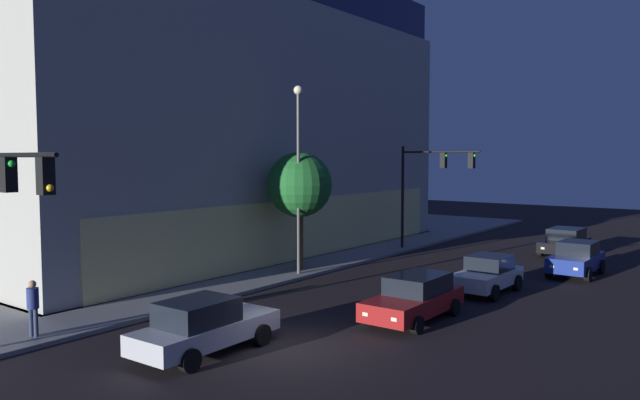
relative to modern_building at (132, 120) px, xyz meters
name	(u,v)px	position (x,y,z in m)	size (l,w,h in m)	color
ground_plane	(289,348)	(-12.41, -24.56, -8.41)	(120.00, 120.00, 0.00)	black
modern_building	(132,120)	(0.00, 0.00, 0.00)	(30.76, 31.41, 16.96)	#4C4C51
traffic_light_far_corner	(430,175)	(6.61, -19.82, -3.73)	(0.51, 5.17, 6.29)	black
street_lamp_sidewalk	(298,158)	(-3.71, -17.97, -2.69)	(0.44, 0.44, 9.02)	#505050
sidewalk_tree	(299,185)	(-2.79, -17.30, -4.03)	(3.26, 3.26, 5.89)	brown
pedestrian_waiting	(33,303)	(-16.72, -17.72, -7.19)	(0.36, 0.36, 1.79)	#2D3851
car_silver	(204,326)	(-14.32, -22.87, -7.59)	(4.72, 2.07, 1.65)	#B7BABF
car_red	(415,297)	(-7.32, -26.14, -7.60)	(4.69, 2.04, 1.59)	maroon
car_white	(487,274)	(-1.61, -26.60, -7.62)	(4.09, 2.07, 1.57)	silver
car_blue	(576,258)	(4.60, -28.71, -7.57)	(4.16, 2.05, 1.66)	navy
car_black	(565,241)	(10.75, -26.59, -7.61)	(4.42, 2.22, 1.57)	black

